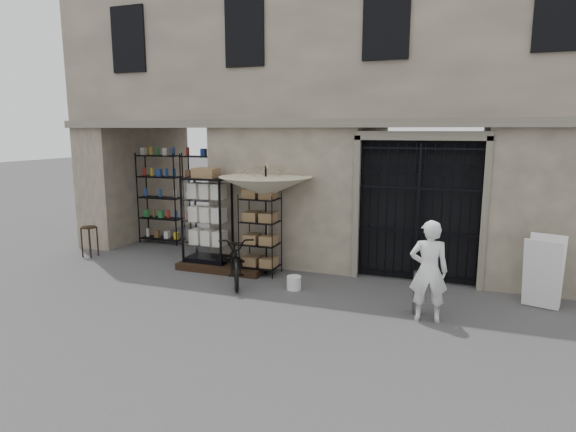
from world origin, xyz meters
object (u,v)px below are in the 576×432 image
at_px(market_umbrella, 266,181).
at_px(white_bucket, 294,283).
at_px(wooden_stool, 90,241).
at_px(shopkeeper, 426,320).
at_px(bicycle, 236,281).
at_px(easel_sign, 543,272).
at_px(wire_rack, 260,235).
at_px(steel_bollard, 417,293).
at_px(display_cabinet, 207,224).

relative_size(market_umbrella, white_bucket, 10.02).
height_order(wooden_stool, shopkeeper, wooden_stool).
distance_m(market_umbrella, bicycle, 2.20).
bearing_deg(easel_sign, wire_rack, -166.24).
distance_m(wire_rack, wooden_stool, 4.58).
xyz_separation_m(market_umbrella, steel_bollard, (3.31, -1.26, -1.66)).
relative_size(white_bucket, wooden_stool, 0.37).
bearing_deg(steel_bollard, easel_sign, 27.93).
xyz_separation_m(display_cabinet, bicycle, (1.06, -0.73, -1.01)).
height_order(white_bucket, bicycle, bicycle).
xyz_separation_m(display_cabinet, steel_bollard, (4.76, -1.27, -0.63)).
xyz_separation_m(white_bucket, wooden_stool, (-5.60, 0.62, 0.26)).
height_order(white_bucket, steel_bollard, steel_bollard).
bearing_deg(wooden_stool, shopkeeper, -9.27).
xyz_separation_m(bicycle, easel_sign, (5.75, 0.55, 0.65)).
bearing_deg(bicycle, steel_bollard, -37.46).
bearing_deg(bicycle, shopkeeper, -40.39).
distance_m(market_umbrella, easel_sign, 5.54).
xyz_separation_m(market_umbrella, bicycle, (-0.39, -0.72, -2.04)).
xyz_separation_m(market_umbrella, wooden_stool, (-4.68, -0.16, -1.64)).
height_order(display_cabinet, shopkeeper, display_cabinet).
xyz_separation_m(market_umbrella, easel_sign, (5.36, -0.18, -1.39)).
height_order(shopkeeper, easel_sign, easel_sign).
bearing_deg(shopkeeper, market_umbrella, -31.28).
bearing_deg(wire_rack, bicycle, -112.41).
bearing_deg(white_bucket, easel_sign, 7.73).
bearing_deg(display_cabinet, bicycle, -26.75).
xyz_separation_m(wire_rack, wooden_stool, (-4.55, -0.14, -0.46)).
distance_m(white_bucket, wooden_stool, 5.64).
bearing_deg(easel_sign, white_bucket, -156.83).
bearing_deg(wire_rack, easel_sign, -4.04).
xyz_separation_m(white_bucket, easel_sign, (4.44, 0.60, 0.51)).
height_order(wooden_stool, steel_bollard, wooden_stool).
bearing_deg(bicycle, display_cabinet, 116.09).
relative_size(wire_rack, easel_sign, 1.41).
height_order(display_cabinet, wooden_stool, display_cabinet).
distance_m(market_umbrella, white_bucket, 2.25).
bearing_deg(market_umbrella, wooden_stool, -178.05).
height_order(market_umbrella, steel_bollard, market_umbrella).
bearing_deg(market_umbrella, bicycle, -118.17).
height_order(wire_rack, white_bucket, wire_rack).
distance_m(bicycle, easel_sign, 5.81).
relative_size(wire_rack, bicycle, 0.91).
height_order(wire_rack, wooden_stool, wire_rack).
relative_size(display_cabinet, market_umbrella, 0.73).
xyz_separation_m(wooden_stool, steel_bollard, (8.00, -1.10, -0.02)).
relative_size(bicycle, shopkeeper, 1.15).
bearing_deg(wire_rack, shopkeeper, -24.52).
bearing_deg(white_bucket, wire_rack, 143.89).
relative_size(display_cabinet, shopkeeper, 1.23).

